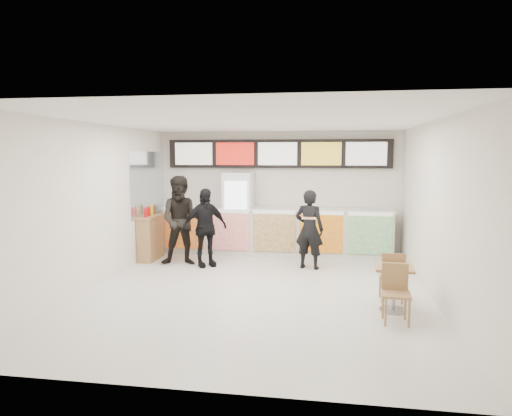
% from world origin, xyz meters
% --- Properties ---
extents(floor, '(7.00, 7.00, 0.00)m').
position_xyz_m(floor, '(0.00, 0.00, 0.00)').
color(floor, beige).
rests_on(floor, ground).
extents(ceiling, '(7.00, 7.00, 0.00)m').
position_xyz_m(ceiling, '(0.00, 0.00, 3.00)').
color(ceiling, white).
rests_on(ceiling, wall_back).
extents(wall_back, '(6.00, 0.00, 6.00)m').
position_xyz_m(wall_back, '(0.00, 3.50, 1.50)').
color(wall_back, silver).
rests_on(wall_back, floor).
extents(wall_left, '(0.00, 7.00, 7.00)m').
position_xyz_m(wall_left, '(-3.00, 0.00, 1.50)').
color(wall_left, silver).
rests_on(wall_left, floor).
extents(wall_right, '(0.00, 7.00, 7.00)m').
position_xyz_m(wall_right, '(3.00, 0.00, 1.50)').
color(wall_right, silver).
rests_on(wall_right, floor).
extents(service_counter, '(5.56, 0.77, 1.14)m').
position_xyz_m(service_counter, '(0.00, 3.09, 0.57)').
color(service_counter, silver).
rests_on(service_counter, floor).
extents(menu_board, '(5.50, 0.14, 0.70)m').
position_xyz_m(menu_board, '(0.00, 3.41, 2.45)').
color(menu_board, black).
rests_on(menu_board, wall_back).
extents(drinks_fridge, '(0.70, 0.67, 2.00)m').
position_xyz_m(drinks_fridge, '(-0.93, 3.11, 1.00)').
color(drinks_fridge, white).
rests_on(drinks_fridge, floor).
extents(mirror_panel, '(0.01, 2.00, 1.50)m').
position_xyz_m(mirror_panel, '(-2.99, 2.45, 1.75)').
color(mirror_panel, '#B2B7BF').
rests_on(mirror_panel, wall_left).
extents(customer_main, '(0.70, 0.55, 1.70)m').
position_xyz_m(customer_main, '(0.85, 1.83, 0.85)').
color(customer_main, black).
rests_on(customer_main, floor).
extents(customer_left, '(1.08, 0.91, 1.97)m').
position_xyz_m(customer_left, '(-1.94, 1.76, 0.98)').
color(customer_left, black).
rests_on(customer_left, floor).
extents(customer_mid, '(1.06, 0.92, 1.71)m').
position_xyz_m(customer_mid, '(-1.40, 1.68, 0.86)').
color(customer_mid, black).
rests_on(customer_mid, floor).
extents(pizza_slice, '(0.36, 0.36, 0.02)m').
position_xyz_m(pizza_slice, '(0.85, 1.38, 1.16)').
color(pizza_slice, beige).
rests_on(pizza_slice, customer_main).
extents(cafe_table, '(0.61, 1.47, 0.84)m').
position_xyz_m(cafe_table, '(2.26, -0.68, 0.49)').
color(cafe_table, '#A4734B').
rests_on(cafe_table, floor).
extents(condiment_ledge, '(0.37, 0.92, 1.23)m').
position_xyz_m(condiment_ledge, '(-2.82, 2.11, 0.53)').
color(condiment_ledge, '#A4734B').
rests_on(condiment_ledge, floor).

